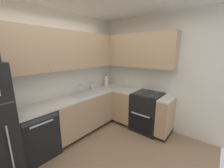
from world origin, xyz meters
name	(u,v)px	position (x,y,z in m)	size (l,w,h in m)	color
ground_plane	(106,167)	(0.00, 0.00, -0.01)	(3.53, 2.86, 0.02)	#937556
wall_back	(53,77)	(0.00, 1.46, 1.32)	(3.63, 0.05, 2.63)	silver
wall_right	(156,74)	(1.79, 0.00, 1.32)	(0.05, 2.96, 2.63)	silver
dishwasher	(36,134)	(-0.57, 1.13, 0.43)	(0.60, 0.63, 0.85)	black
lower_cabinets_back	(82,114)	(0.45, 1.13, 0.43)	(1.43, 0.62, 0.85)	tan
countertop_back	(81,96)	(0.45, 1.13, 0.87)	(2.64, 0.60, 0.04)	beige
lower_cabinets_right	(137,110)	(1.47, 0.27, 0.43)	(0.62, 1.37, 0.85)	tan
countertop_right	(138,93)	(1.47, 0.27, 0.87)	(0.60, 1.37, 0.03)	beige
oven_range	(147,111)	(1.48, 0.01, 0.45)	(0.68, 0.62, 1.04)	black
upper_cabinets_back	(68,50)	(0.29, 1.27, 1.85)	(2.32, 0.34, 0.77)	tan
upper_cabinets_right	(135,51)	(1.61, 0.47, 1.85)	(0.32, 1.92, 0.77)	tan
sink	(86,96)	(0.56, 1.10, 0.85)	(0.64, 0.40, 0.10)	#B7B7BC
faucet	(80,87)	(0.56, 1.31, 1.01)	(0.07, 0.16, 0.20)	silver
soap_bottle	(92,86)	(0.95, 1.31, 0.96)	(0.05, 0.05, 0.17)	silver
paper_towel_roll	(106,81)	(1.46, 1.29, 1.02)	(0.11, 0.11, 0.33)	white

